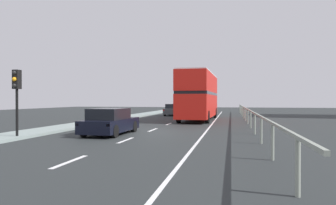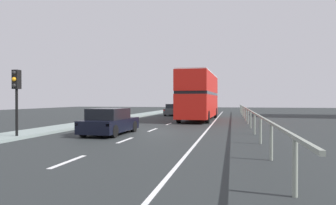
# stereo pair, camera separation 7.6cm
# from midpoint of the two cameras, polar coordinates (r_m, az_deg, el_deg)

# --- Properties ---
(ground_plane) EXTENTS (74.71, 120.00, 0.10)m
(ground_plane) POSITION_cam_midpoint_polar(r_m,az_deg,el_deg) (17.02, -4.26, -5.88)
(ground_plane) COLOR #272B2C
(near_sidewalk_kerb) EXTENTS (2.16, 80.00, 0.14)m
(near_sidewalk_kerb) POSITION_cam_midpoint_polar(r_m,az_deg,el_deg) (19.45, -21.02, -4.76)
(near_sidewalk_kerb) COLOR gray
(near_sidewalk_kerb) RESTS_ON ground
(lane_paint_markings) EXTENTS (3.41, 46.00, 0.01)m
(lane_paint_markings) POSITION_cam_midpoint_polar(r_m,az_deg,el_deg) (25.31, 5.95, -3.68)
(lane_paint_markings) COLOR silver
(lane_paint_markings) RESTS_ON ground
(bridge_side_railing) EXTENTS (0.10, 42.00, 1.17)m
(bridge_side_railing) POSITION_cam_midpoint_polar(r_m,az_deg,el_deg) (25.29, 14.68, -1.57)
(bridge_side_railing) COLOR gray
(bridge_side_railing) RESTS_ON ground
(double_decker_bus_red) EXTENTS (2.82, 10.60, 4.27)m
(double_decker_bus_red) POSITION_cam_midpoint_polar(r_m,az_deg,el_deg) (27.41, 5.87, 1.42)
(double_decker_bus_red) COLOR red
(double_decker_bus_red) RESTS_ON ground
(hatchback_car_near) EXTENTS (1.92, 4.18, 1.39)m
(hatchback_car_near) POSITION_cam_midpoint_polar(r_m,az_deg,el_deg) (16.23, -11.12, -3.65)
(hatchback_car_near) COLOR black
(hatchback_car_near) RESTS_ON ground
(traffic_signal_pole) EXTENTS (0.30, 0.42, 3.11)m
(traffic_signal_pole) POSITION_cam_midpoint_polar(r_m,az_deg,el_deg) (15.75, -27.09, 2.75)
(traffic_signal_pole) COLOR black
(traffic_signal_pole) RESTS_ON near_sidewalk_kerb
(sedan_car_ahead) EXTENTS (1.89, 4.14, 1.37)m
(sedan_car_ahead) POSITION_cam_midpoint_polar(r_m,az_deg,el_deg) (35.61, 1.10, -1.42)
(sedan_car_ahead) COLOR #40484C
(sedan_car_ahead) RESTS_ON ground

